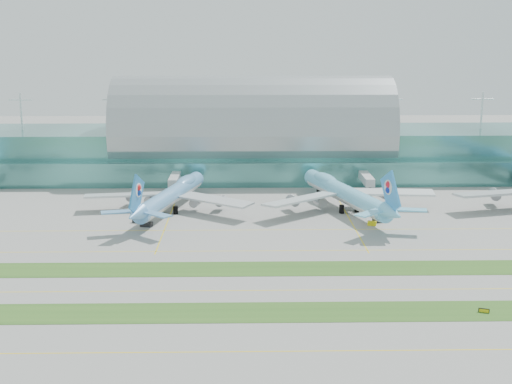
{
  "coord_description": "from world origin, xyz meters",
  "views": [
    {
      "loc": [
        -4.36,
        -178.7,
        62.36
      ],
      "look_at": [
        0.0,
        55.0,
        9.0
      ],
      "focal_mm": 50.0,
      "sensor_mm": 36.0,
      "label": 1
    }
  ],
  "objects_px": {
    "airliner_b": "(172,194)",
    "airliner_c": "(344,192)",
    "terminal": "(253,143)",
    "taxiway_sign_east": "(484,311)"
  },
  "relations": [
    {
      "from": "terminal",
      "to": "airliner_b",
      "type": "relative_size",
      "value": 4.89
    },
    {
      "from": "terminal",
      "to": "taxiway_sign_east",
      "type": "relative_size",
      "value": 143.58
    },
    {
      "from": "airliner_b",
      "to": "taxiway_sign_east",
      "type": "xyz_separation_m",
      "value": [
        79.4,
        -94.45,
        -5.47
      ]
    },
    {
      "from": "airliner_b",
      "to": "taxiway_sign_east",
      "type": "bearing_deg",
      "value": -35.7
    },
    {
      "from": "terminal",
      "to": "airliner_c",
      "type": "xyz_separation_m",
      "value": [
        31.45,
        -63.1,
        -7.92
      ]
    },
    {
      "from": "airliner_b",
      "to": "airliner_c",
      "type": "bearing_deg",
      "value": 14.57
    },
    {
      "from": "taxiway_sign_east",
      "to": "airliner_c",
      "type": "bearing_deg",
      "value": 120.8
    },
    {
      "from": "terminal",
      "to": "airliner_b",
      "type": "bearing_deg",
      "value": -114.94
    },
    {
      "from": "terminal",
      "to": "airliner_c",
      "type": "distance_m",
      "value": 70.95
    },
    {
      "from": "airliner_b",
      "to": "terminal",
      "type": "bearing_deg",
      "value": 79.31
    }
  ]
}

